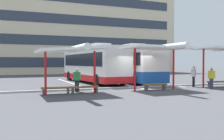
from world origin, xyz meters
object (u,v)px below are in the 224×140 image
Objects in this scene: waiting_shelter_0 at (72,50)px; bench_3 at (219,82)px; waiting_shelter_2 at (223,49)px; bench_1 at (85,88)px; waiting_passenger_1 at (194,75)px; waiting_passenger_2 at (77,79)px; bench_0 at (56,89)px; coach_bus_0 at (93,65)px; bench_2 at (155,85)px; coach_bus_1 at (127,65)px; waiting_shelter_1 at (157,48)px; waiting_passenger_3 at (211,77)px.

bench_3 is at bearing 2.96° from waiting_shelter_0.
bench_1 is at bearing 179.06° from waiting_shelter_2.
bench_1 is 9.33m from waiting_passenger_1.
waiting_shelter_2 is at bearing -6.40° from waiting_passenger_2.
coach_bus_0 is at bearing 58.47° from bench_0.
bench_0 is 13.37m from waiting_shelter_2.
bench_1 is 11.61m from waiting_shelter_2.
waiting_shelter_2 reaches higher than bench_2.
coach_bus_0 is at bearing 135.17° from bench_3.
waiting_shelter_1 is (-1.43, -7.79, 1.24)m from coach_bus_1.
coach_bus_0 reaches higher than waiting_shelter_2.
coach_bus_0 is at bearing 102.61° from bench_2.
coach_bus_1 reaches higher than waiting_passenger_3.
coach_bus_1 is 6.12× the size of bench_1.
waiting_shelter_1 is at bearing -90.00° from bench_2.
bench_2 is at bearing -1.40° from bench_0.
coach_bus_1 is 6.27× the size of bench_2.
waiting_passenger_2 is at bearing 166.96° from waiting_passenger_3.
waiting_shelter_0 is 2.88× the size of bench_0.
waiting_passenger_2 reaches higher than bench_3.
bench_1 is at bearing -78.92° from waiting_passenger_2.
coach_bus_1 is at bearing 112.48° from waiting_passenger_1.
bench_2 and bench_3 have the same top height.
bench_0 is 1.15× the size of waiting_passenger_3.
waiting_shelter_1 is 4.69m from waiting_passenger_3.
waiting_passenger_1 is at bearing -67.52° from coach_bus_1.
waiting_passenger_3 is at bearing -5.87° from bench_0.
coach_bus_1 reaches higher than bench_3.
coach_bus_1 is at bearing 107.75° from waiting_passenger_3.
coach_bus_1 is at bearing 79.34° from bench_2.
bench_0 is 11.15m from waiting_passenger_3.
waiting_passenger_1 is (4.16, 0.96, 0.64)m from bench_2.
bench_0 is 0.34× the size of waiting_shelter_2.
waiting_passenger_2 is (-3.46, -7.16, -0.88)m from coach_bus_0.
waiting_shelter_2 is (8.05, -8.45, 1.27)m from coach_bus_0.
bench_2 is (6.91, -0.17, 0.00)m from bench_0.
waiting_shelter_0 is at bearing -179.68° from waiting_shelter_1.
waiting_passenger_1 is 1.94m from waiting_passenger_3.
coach_bus_0 is 11.16m from waiting_passenger_3.
waiting_passenger_3 is (4.16, -0.97, 0.55)m from bench_2.
waiting_passenger_2 is (-9.49, 0.26, -0.11)m from waiting_passenger_1.
coach_bus_1 reaches higher than bench_0.
coach_bus_0 is 0.99× the size of coach_bus_1.
waiting_shelter_1 reaches higher than bench_2.
bench_2 is at bearing 90.00° from waiting_shelter_1.
waiting_passenger_2 is (-11.51, 1.29, -2.16)m from waiting_shelter_2.
waiting_shelter_0 is 10.39m from waiting_passenger_1.
coach_bus_1 is at bearing 121.91° from waiting_shelter_2.
waiting_shelter_1 is 2.60m from bench_2.
waiting_shelter_2 is at bearing -0.94° from bench_1.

